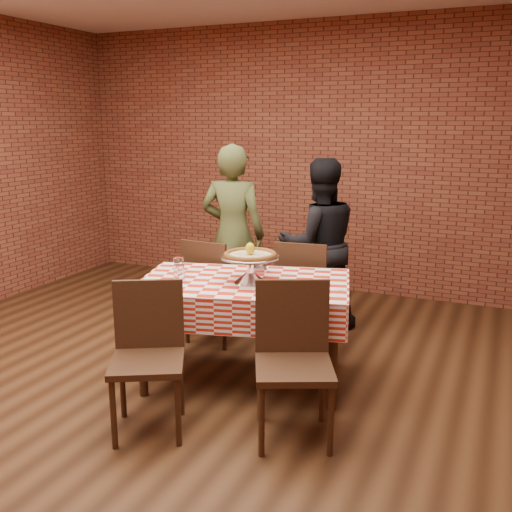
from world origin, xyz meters
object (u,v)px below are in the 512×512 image
object	(u,v)px
pizza_stand	(250,269)
water_glass_right	(179,266)
pizza	(250,255)
chair_far_right	(305,291)
diner_black	(319,244)
condiment_caddy	(260,263)
chair_near_left	(147,362)
water_glass_left	(179,273)
chair_near_right	(294,366)
table	(244,331)
diner_olive	(233,234)
chair_far_left	(216,289)

from	to	relation	value
pizza_stand	water_glass_right	distance (m)	0.58
pizza	chair_far_right	xyz separation A→B (m)	(0.10, 0.90, -0.50)
diner_black	pizza	bearing A→B (deg)	53.57
water_glass_right	diner_black	distance (m)	1.50
water_glass_right	condiment_caddy	xyz separation A→B (m)	(0.53, 0.30, 0.01)
chair_near_left	chair_far_right	bearing A→B (deg)	49.36
water_glass_left	chair_near_right	xyz separation A→B (m)	(1.01, -0.40, -0.35)
table	water_glass_left	xyz separation A→B (m)	(-0.41, -0.21, 0.44)
pizza_stand	water_glass_right	size ratio (longest dim) A/B	3.48
pizza	water_glass_right	distance (m)	0.59
chair_near_right	diner_olive	world-z (taller)	diner_olive
pizza_stand	chair_far_left	size ratio (longest dim) A/B	0.46
chair_near_left	diner_black	distance (m)	2.26
pizza	chair_far_right	distance (m)	1.03
chair_near_right	water_glass_right	bearing A→B (deg)	128.12
water_glass_right	condiment_caddy	distance (m)	0.61
water_glass_left	chair_far_right	distance (m)	1.28
pizza	water_glass_left	world-z (taller)	pizza
water_glass_left	diner_black	world-z (taller)	diner_black
pizza	chair_far_right	size ratio (longest dim) A/B	0.41
table	chair_far_left	xyz separation A→B (m)	(-0.56, 0.63, 0.08)
pizza_stand	pizza	bearing A→B (deg)	0.00
condiment_caddy	chair_near_left	world-z (taller)	chair_near_left
pizza	diner_olive	world-z (taller)	diner_olive
table	condiment_caddy	xyz separation A→B (m)	(0.01, 0.27, 0.45)
water_glass_right	water_glass_left	bearing A→B (deg)	-58.02
table	chair_near_left	xyz separation A→B (m)	(-0.23, -0.89, 0.08)
water_glass_right	chair_far_right	size ratio (longest dim) A/B	0.13
water_glass_left	chair_far_right	xyz separation A→B (m)	(0.56, 1.09, -0.36)
chair_far_left	diner_black	xyz separation A→B (m)	(0.69, 0.69, 0.32)
water_glass_right	chair_near_left	bearing A→B (deg)	-71.30
chair_near_left	diner_black	xyz separation A→B (m)	(0.36, 2.21, 0.32)
table	chair_near_right	xyz separation A→B (m)	(0.61, -0.61, 0.09)
chair_far_left	pizza_stand	bearing A→B (deg)	136.42
condiment_caddy	chair_near_left	size ratio (longest dim) A/B	0.15
pizza	condiment_caddy	xyz separation A→B (m)	(-0.05, 0.29, -0.13)
water_glass_left	table	bearing A→B (deg)	27.35
water_glass_right	chair_near_right	world-z (taller)	chair_near_right
pizza	chair_near_right	bearing A→B (deg)	-47.07
chair_far_right	diner_olive	xyz separation A→B (m)	(-0.81, 0.27, 0.38)
diner_olive	water_glass_left	bearing A→B (deg)	92.53
table	water_glass_right	size ratio (longest dim) A/B	12.05
pizza	diner_black	xyz separation A→B (m)	(0.08, 1.34, -0.18)
water_glass_left	diner_olive	size ratio (longest dim) A/B	0.07
water_glass_left	diner_black	size ratio (longest dim) A/B	0.08
chair_near_left	water_glass_right	bearing A→B (deg)	80.22
chair_near_right	diner_black	world-z (taller)	diner_black
pizza_stand	chair_far_right	world-z (taller)	pizza_stand
water_glass_left	diner_olive	bearing A→B (deg)	100.23
chair_far_right	chair_near_right	bearing A→B (deg)	100.19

